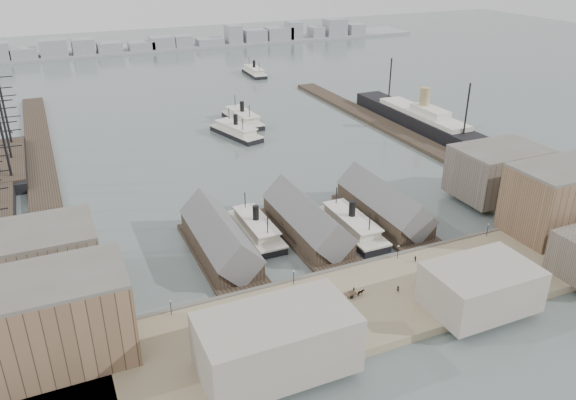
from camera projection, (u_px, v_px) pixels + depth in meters
name	position (u px, v px, depth m)	size (l,w,h in m)	color
ground	(334.00, 264.00, 148.53)	(900.00, 900.00, 0.00)	#4E5B5A
quay	(375.00, 302.00, 131.56)	(180.00, 30.00, 2.00)	#897B5C
seawall	(344.00, 270.00, 143.74)	(180.00, 1.20, 2.30)	#59544C
west_wharf	(42.00, 171.00, 205.88)	(10.00, 220.00, 1.60)	#2D231C
east_wharf	(392.00, 129.00, 251.44)	(10.00, 180.00, 1.60)	#2D231C
ferry_shed_west	(220.00, 240.00, 150.95)	(14.00, 42.00, 12.60)	#2D231C
ferry_shed_center	(307.00, 222.00, 160.54)	(14.00, 42.00, 12.60)	#2D231C
ferry_shed_east	(384.00, 206.00, 170.13)	(14.00, 42.00, 12.60)	#2D231C
warehouse_west_front	(45.00, 323.00, 108.14)	(32.00, 18.00, 18.00)	brown
warehouse_west_back	(41.00, 259.00, 133.81)	(26.00, 20.00, 14.00)	#60564C
warehouse_east_front	(562.00, 200.00, 158.07)	(30.00, 18.00, 19.00)	brown
warehouse_east_back	(498.00, 172.00, 182.00)	(28.00, 20.00, 15.00)	#60564C
street_bldg_center	(481.00, 287.00, 126.46)	(24.00, 16.00, 10.00)	gray
street_bldg_west	(277.00, 342.00, 107.61)	(30.00, 16.00, 12.00)	gray
lamp_post_far_w	(171.00, 305.00, 124.16)	(0.44, 0.44, 3.92)	black
lamp_post_near_w	(294.00, 275.00, 135.22)	(0.44, 0.44, 3.92)	black
lamp_post_near_e	(398.00, 249.00, 146.28)	(0.44, 0.44, 3.92)	black
lamp_post_far_e	(488.00, 227.00, 157.34)	(0.44, 0.44, 3.92)	black
far_shore	(121.00, 47.00, 422.64)	(500.00, 40.00, 15.72)	gray
ferry_docked_west	(256.00, 228.00, 162.15)	(8.33, 27.76, 9.91)	black
ferry_docked_east	(351.00, 225.00, 163.63)	(8.89, 29.62, 10.58)	black
ferry_open_near	(236.00, 131.00, 243.58)	(16.35, 30.31, 10.37)	black
ferry_open_mid	(242.00, 118.00, 261.07)	(11.30, 31.00, 10.86)	black
ferry_open_far	(254.00, 72.00, 352.61)	(9.11, 27.63, 9.78)	black
sailing_ship_mid	(12.00, 162.00, 209.20)	(9.42, 54.41, 38.71)	black
ocean_steamer	(423.00, 120.00, 252.92)	(12.85, 93.89, 18.78)	black
tram	(542.00, 239.00, 153.04)	(3.68, 10.36, 3.61)	black
horse_cart_left	(235.00, 311.00, 124.99)	(4.79, 1.86, 1.72)	black
horse_cart_center	(357.00, 293.00, 131.59)	(4.88, 1.84, 1.47)	black
horse_cart_right	(433.00, 275.00, 138.66)	(4.82, 2.50, 1.64)	black
pedestrian_0	(129.00, 343.00, 115.27)	(0.66, 0.48, 1.82)	black
pedestrian_1	(202.00, 332.00, 118.67)	(0.78, 0.61, 1.61)	black
pedestrian_2	(249.00, 309.00, 125.78)	(1.14, 0.66, 1.77)	black
pedestrian_3	(353.00, 312.00, 125.01)	(0.92, 0.38, 1.56)	black
pedestrian_4	(354.00, 290.00, 132.58)	(0.79, 0.51, 1.61)	black
pedestrian_5	(398.00, 289.00, 132.97)	(0.67, 0.49, 1.83)	black
pedestrian_6	(415.00, 259.00, 145.44)	(0.82, 0.64, 1.69)	black
pedestrian_7	(478.00, 281.00, 136.17)	(1.05, 0.60, 1.63)	black
pedestrian_8	(481.00, 250.00, 149.67)	(1.05, 0.44, 1.79)	black
pedestrian_9	(560.00, 242.00, 153.76)	(0.77, 0.50, 1.58)	black
pedestrian_10	(416.00, 283.00, 135.09)	(1.07, 0.45, 1.83)	black
pedestrian_11	(529.00, 262.00, 144.17)	(0.61, 0.45, 1.68)	black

